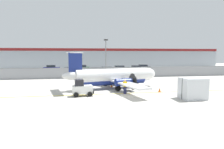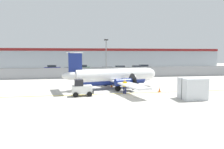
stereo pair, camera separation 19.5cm
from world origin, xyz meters
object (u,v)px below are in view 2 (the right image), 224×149
object	(u,v)px
traffic_cone_far_left	(90,85)
parked_car_0	(27,72)
parked_car_4	(108,70)
apron_light_pole	(106,56)
traffic_cone_near_left	(128,84)
parked_car_7	(144,67)
baggage_tug	(82,88)
parked_car_2	(70,71)
parked_car_6	(136,68)
parked_car_5	(121,69)
traffic_cone_near_right	(159,90)
parked_car_1	(52,68)
ground_crew_worker	(125,86)
parked_car_3	(83,68)
cargo_container	(192,89)
commuter_airplane	(115,77)
traffic_cone_far_right	(112,85)

from	to	relation	value
traffic_cone_far_left	parked_car_0	bearing A→B (deg)	128.49
parked_car_4	apron_light_pole	size ratio (longest dim) A/B	0.60
traffic_cone_near_left	parked_car_7	bearing A→B (deg)	66.93
baggage_tug	parked_car_2	size ratio (longest dim) A/B	0.56
parked_car_2	parked_car_6	distance (m)	17.37
parked_car_5	apron_light_pole	distance (m)	17.12
baggage_tug	parked_car_6	world-z (taller)	baggage_tug
traffic_cone_near_right	parked_car_6	size ratio (longest dim) A/B	0.15
apron_light_pole	parked_car_0	bearing A→B (deg)	149.79
parked_car_1	parked_car_6	world-z (taller)	same
ground_crew_worker	parked_car_6	world-z (taller)	same
parked_car_7	apron_light_pole	xyz separation A→B (m)	(-13.43, -19.31, 3.41)
parked_car_3	apron_light_pole	xyz separation A→B (m)	(3.86, -20.32, 3.41)
baggage_tug	traffic_cone_near_left	xyz separation A→B (m)	(6.92, 6.25, -0.54)
parked_car_2	traffic_cone_far_left	bearing A→B (deg)	-82.73
parked_car_4	parked_car_6	distance (m)	9.23
ground_crew_worker	cargo_container	xyz separation A→B (m)	(6.33, -3.81, 0.15)
ground_crew_worker	parked_car_4	world-z (taller)	same
commuter_airplane	baggage_tug	world-z (taller)	commuter_airplane
parked_car_4	parked_car_5	distance (m)	6.01
cargo_container	traffic_cone_far_right	distance (m)	11.49
commuter_airplane	parked_car_4	size ratio (longest dim) A/B	3.65
cargo_container	apron_light_pole	bearing A→B (deg)	112.94
parked_car_6	apron_light_pole	distance (m)	18.85
apron_light_pole	ground_crew_worker	bearing A→B (deg)	-87.38
parked_car_7	baggage_tug	bearing A→B (deg)	-119.32
ground_crew_worker	traffic_cone_near_right	xyz separation A→B (m)	(4.46, 0.32, -0.64)
traffic_cone_far_right	parked_car_3	world-z (taller)	parked_car_3
ground_crew_worker	parked_car_0	size ratio (longest dim) A/B	0.39
traffic_cone_far_right	traffic_cone_near_right	bearing A→B (deg)	-43.38
cargo_container	apron_light_pole	distance (m)	17.81
parked_car_2	parked_car_5	bearing A→B (deg)	14.97
parked_car_2	apron_light_pole	size ratio (longest dim) A/B	0.59
commuter_airplane	parked_car_1	bearing A→B (deg)	99.26
commuter_airplane	traffic_cone_far_left	distance (m)	3.96
parked_car_4	parked_car_6	size ratio (longest dim) A/B	1.00
traffic_cone_far_right	parked_car_6	world-z (taller)	parked_car_6
parked_car_5	parked_car_2	bearing A→B (deg)	-166.23
ground_crew_worker	parked_car_4	distance (m)	23.52
commuter_airplane	parked_car_3	xyz separation A→B (m)	(-3.94, 28.62, -0.71)
cargo_container	parked_car_3	size ratio (longest dim) A/B	0.57
baggage_tug	traffic_cone_near_right	xyz separation A→B (m)	(9.49, 0.74, -0.54)
traffic_cone_near_left	parked_car_5	world-z (taller)	parked_car_5
traffic_cone_near_right	parked_car_1	xyz separation A→B (m)	(-17.00, 33.03, 0.58)
cargo_container	parked_car_5	xyz separation A→B (m)	(-1.05, 31.83, -0.21)
traffic_cone_near_right	parked_car_6	xyz separation A→B (m)	(4.98, 27.60, 0.58)
traffic_cone_near_left	parked_car_3	size ratio (longest dim) A/B	0.15
traffic_cone_near_left	parked_car_2	world-z (taller)	parked_car_2
parked_car_1	parked_car_4	size ratio (longest dim) A/B	0.96
commuter_airplane	traffic_cone_far_right	size ratio (longest dim) A/B	24.92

